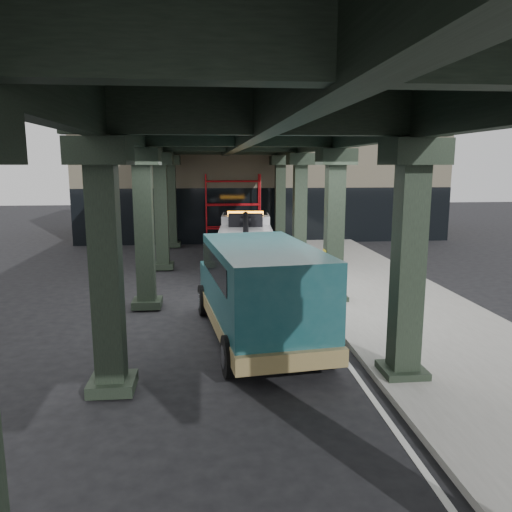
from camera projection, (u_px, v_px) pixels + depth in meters
ground at (260, 325)px, 14.26m from camera, size 90.00×90.00×0.00m
sidewalk at (388, 300)px, 16.63m from camera, size 5.00×40.00×0.15m
lane_stripe at (305, 304)px, 16.38m from camera, size 0.12×38.00×0.01m
viaduct at (240, 133)px, 15.19m from camera, size 7.40×32.00×6.40m
building at (258, 173)px, 33.31m from camera, size 22.00×10.00×8.00m
scaffolding at (233, 208)px, 28.21m from camera, size 3.08×0.88×4.00m
tow_truck at (246, 242)px, 21.37m from camera, size 2.74×7.88×2.54m
towed_van at (259, 289)px, 12.68m from camera, size 3.19×6.57×2.57m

